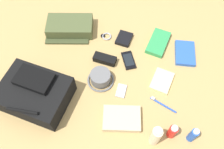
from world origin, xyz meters
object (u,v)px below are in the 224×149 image
object	(u,v)px
backpack	(35,93)
sunglasses_case	(105,59)
toiletry_pouch	(70,27)
bucket_hat	(101,78)
lotion_bottle	(156,136)
notepad	(162,81)
sunscreen_spray	(172,131)
wristwatch	(106,36)
toothbrush	(162,104)
travel_guidebook	(158,43)
wallet	(124,39)
cell_phone	(129,60)
media_player	(121,91)
folded_towel	(122,119)
paperback_novel	(185,53)
deodorant_spray	(193,135)

from	to	relation	value
backpack	sunglasses_case	size ratio (longest dim) A/B	2.89
toiletry_pouch	bucket_hat	size ratio (longest dim) A/B	2.01
lotion_bottle	bucket_hat	bearing A→B (deg)	-41.90
backpack	lotion_bottle	size ratio (longest dim) A/B	2.42
bucket_hat	notepad	bearing A→B (deg)	-171.13
sunscreen_spray	lotion_bottle	size ratio (longest dim) A/B	0.64
bucket_hat	notepad	world-z (taller)	bucket_hat
wristwatch	toothbrush	size ratio (longest dim) A/B	0.47
travel_guidebook	wallet	size ratio (longest dim) A/B	2.04
toothbrush	toiletry_pouch	bearing A→B (deg)	-34.29
toiletry_pouch	cell_phone	world-z (taller)	toiletry_pouch
media_player	wristwatch	xyz separation A→B (m)	(0.16, -0.38, 0.00)
wristwatch	notepad	size ratio (longest dim) A/B	0.47
wallet	folded_towel	size ratio (longest dim) A/B	0.55
folded_towel	backpack	bearing A→B (deg)	-5.36
paperback_novel	media_player	size ratio (longest dim) A/B	2.15
travel_guidebook	sunglasses_case	bearing A→B (deg)	30.76
cell_phone	wallet	bearing A→B (deg)	-72.22
sunscreen_spray	toothbrush	bearing A→B (deg)	-70.39
toiletry_pouch	toothbrush	distance (m)	0.77
lotion_bottle	media_player	size ratio (longest dim) A/B	1.91
paperback_novel	media_player	bearing A→B (deg)	42.41
folded_towel	deodorant_spray	bearing A→B (deg)	173.75
toothbrush	sunglasses_case	distance (m)	0.44
toothbrush	paperback_novel	bearing A→B (deg)	-108.16
toiletry_pouch	folded_towel	size ratio (longest dim) A/B	1.60
cell_phone	folded_towel	bearing A→B (deg)	92.22
deodorant_spray	toothbrush	bearing A→B (deg)	-46.46
lotion_bottle	wristwatch	xyz separation A→B (m)	(0.37, -0.63, -0.07)
cell_phone	notepad	size ratio (longest dim) A/B	0.97
paperback_novel	travel_guidebook	xyz separation A→B (m)	(0.17, -0.05, 0.00)
bucket_hat	toothbrush	bearing A→B (deg)	165.77
toiletry_pouch	travel_guidebook	bearing A→B (deg)	178.74
paperback_novel	cell_phone	distance (m)	0.36
backpack	toothbrush	world-z (taller)	backpack
lotion_bottle	travel_guidebook	size ratio (longest dim) A/B	0.74
toiletry_pouch	lotion_bottle	bearing A→B (deg)	133.42
wristwatch	toothbrush	bearing A→B (deg)	132.81
cell_phone	toothbrush	distance (m)	0.34
sunscreen_spray	deodorant_spray	bearing A→B (deg)	177.74
sunglasses_case	toothbrush	bearing A→B (deg)	156.62
sunscreen_spray	media_player	xyz separation A→B (m)	(0.29, -0.21, -0.05)
lotion_bottle	folded_towel	xyz separation A→B (m)	(0.18, -0.08, -0.06)
wristwatch	sunglasses_case	distance (m)	0.19
bucket_hat	media_player	size ratio (longest dim) A/B	1.81
notepad	folded_towel	bearing A→B (deg)	68.87
toiletry_pouch	lotion_bottle	xyz separation A→B (m)	(-0.61, 0.65, 0.04)
paperback_novel	notepad	world-z (taller)	paperback_novel
bucket_hat	lotion_bottle	size ratio (longest dim) A/B	0.95
deodorant_spray	bucket_hat	bearing A→B (deg)	-26.34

